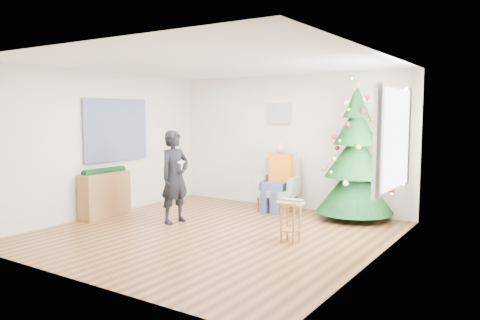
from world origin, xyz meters
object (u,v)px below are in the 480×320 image
Objects in this scene: armchair at (279,191)px; console at (105,195)px; stool at (290,221)px; christmas_tree at (355,157)px; standing_man at (175,177)px.

armchair reaches higher than console.
console is (-3.56, -0.33, 0.09)m from stool.
stool is at bearing 2.38° from console.
console is at bearing -145.34° from armchair.
armchair is (-1.47, -0.09, -0.72)m from christmas_tree.
christmas_tree is 2.43× the size of armchair.
console is at bearing -149.21° from christmas_tree.
stool is 2.26m from standing_man.
christmas_tree is at bearing -4.91° from armchair.
stool is 3.58m from console.
christmas_tree reaches higher than standing_man.
christmas_tree reaches higher than armchair.
christmas_tree is 4.05× the size of stool.
armchair is at bearing -176.63° from christmas_tree.
armchair is 3.22m from console.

